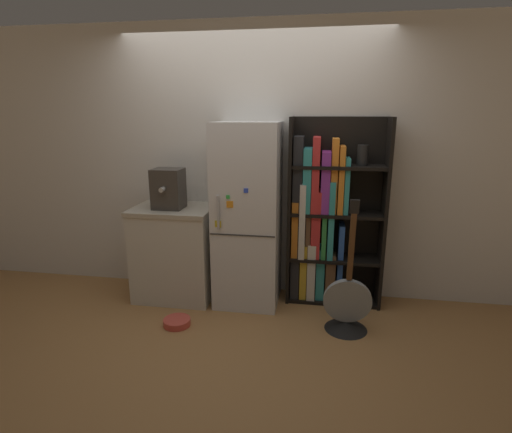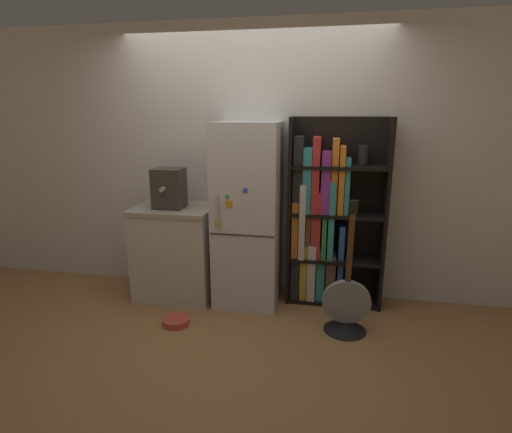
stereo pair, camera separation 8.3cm
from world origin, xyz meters
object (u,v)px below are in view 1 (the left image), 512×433
espresso_machine (168,189)px  pet_bowl (177,322)px  bookshelf (324,220)px  guitar (347,311)px  refrigerator (248,216)px

espresso_machine → pet_bowl: size_ratio=1.60×
bookshelf → guitar: (0.21, -0.56, -0.63)m
espresso_machine → pet_bowl: (0.22, -0.53, -1.06)m
refrigerator → espresso_machine: bearing=-176.2°
bookshelf → guitar: bookshelf is taller
guitar → pet_bowl: bearing=-173.4°
bookshelf → guitar: 0.87m
refrigerator → guitar: 1.21m
espresso_machine → refrigerator: bearing=3.8°
bookshelf → espresso_machine: 1.48m
refrigerator → pet_bowl: refrigerator is taller
refrigerator → bookshelf: (0.70, 0.14, -0.05)m
bookshelf → pet_bowl: bookshelf is taller
bookshelf → espresso_machine: bearing=-172.3°
bookshelf → refrigerator: bearing=-168.4°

